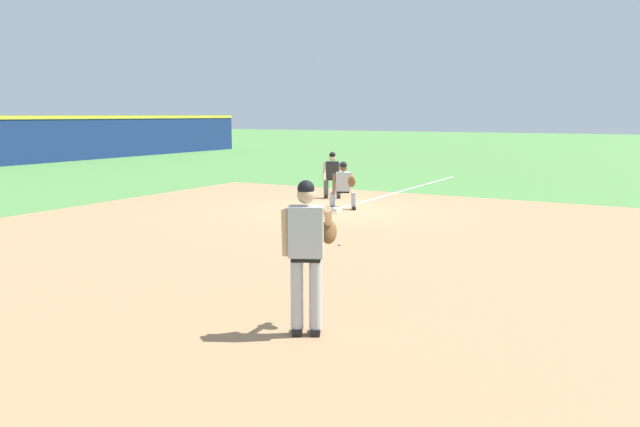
{
  "coord_description": "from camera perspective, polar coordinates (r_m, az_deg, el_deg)",
  "views": [
    {
      "loc": [
        -15.02,
        -7.99,
        2.6
      ],
      "look_at": [
        -6.21,
        -3.05,
        1.0
      ],
      "focal_mm": 35.0,
      "sensor_mm": 36.0,
      "label": 1
    }
  ],
  "objects": [
    {
      "name": "umpire",
      "position": [
        19.66,
        1.14,
        3.71
      ],
      "size": [
        0.61,
        0.67,
        1.46
      ],
      "color": "black",
      "rests_on": "ground"
    },
    {
      "name": "first_base_bag",
      "position": [
        17.2,
        1.27,
        0.44
      ],
      "size": [
        0.38,
        0.38,
        0.09
      ],
      "primitive_type": "cube",
      "color": "white",
      "rests_on": "ground"
    },
    {
      "name": "foul_line_stripe",
      "position": [
        22.06,
        7.86,
        2.16
      ],
      "size": [
        10.77,
        0.1,
        0.0
      ],
      "primitive_type": "cube",
      "color": "white",
      "rests_on": "ground"
    },
    {
      "name": "baseball",
      "position": [
        12.56,
        1.85,
        -2.8
      ],
      "size": [
        0.07,
        0.07,
        0.07
      ],
      "primitive_type": "sphere",
      "color": "white",
      "rests_on": "ground"
    },
    {
      "name": "pitcher",
      "position": [
        7.34,
        -1.14,
        -3.16
      ],
      "size": [
        0.83,
        0.59,
        1.86
      ],
      "color": "black",
      "rests_on": "ground"
    },
    {
      "name": "infield_dirt_patch",
      "position": [
        12.35,
        0.51,
        -3.15
      ],
      "size": [
        18.0,
        18.0,
        0.01
      ],
      "primitive_type": "cube",
      "color": "#A87F56",
      "rests_on": "ground"
    },
    {
      "name": "first_baseman",
      "position": [
        17.2,
        2.2,
        2.74
      ],
      "size": [
        0.84,
        0.99,
        1.34
      ],
      "color": "black",
      "rests_on": "ground"
    },
    {
      "name": "ground_plane",
      "position": [
        17.21,
        1.27,
        0.29
      ],
      "size": [
        160.0,
        160.0,
        0.0
      ],
      "primitive_type": "plane",
      "color": "#518942"
    }
  ]
}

